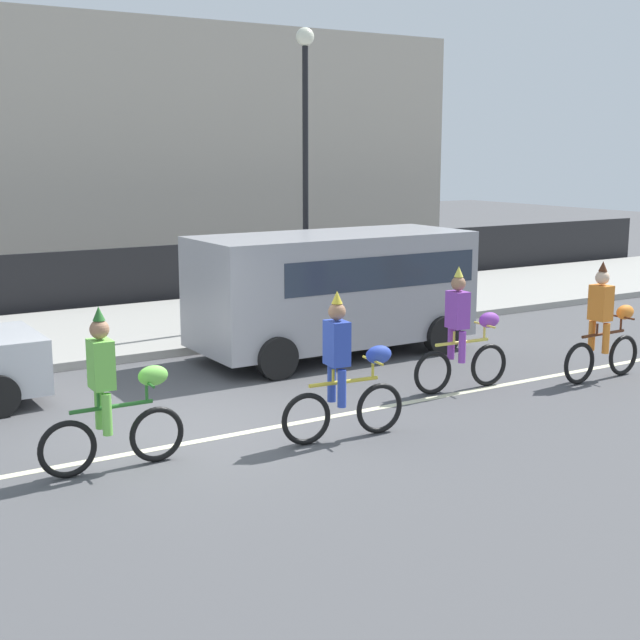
% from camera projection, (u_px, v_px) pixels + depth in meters
% --- Properties ---
extents(ground_plane, '(80.00, 80.00, 0.00)m').
position_uv_depth(ground_plane, '(188.00, 430.00, 11.72)').
color(ground_plane, '#4C4C4F').
extents(road_centre_line, '(36.00, 0.14, 0.01)m').
position_uv_depth(road_centre_line, '(204.00, 440.00, 11.30)').
color(road_centre_line, beige).
rests_on(road_centre_line, ground).
extents(sidewalk_curb, '(60.00, 5.00, 0.15)m').
position_uv_depth(sidewalk_curb, '(52.00, 338.00, 17.13)').
color(sidewalk_curb, '#9E9B93').
rests_on(sidewalk_curb, ground).
extents(fence_line, '(40.00, 0.08, 1.40)m').
position_uv_depth(fence_line, '(14.00, 286.00, 19.43)').
color(fence_line, black).
rests_on(fence_line, ground).
extents(parade_cyclist_lime, '(1.72, 0.50, 1.92)m').
position_uv_depth(parade_cyclist_lime, '(113.00, 399.00, 10.12)').
color(parade_cyclist_lime, black).
rests_on(parade_cyclist_lime, ground).
extents(parade_cyclist_cobalt, '(1.72, 0.50, 1.92)m').
position_uv_depth(parade_cyclist_cobalt, '(345.00, 375.00, 11.21)').
color(parade_cyclist_cobalt, black).
rests_on(parade_cyclist_cobalt, ground).
extents(parade_cyclist_purple, '(1.72, 0.50, 1.92)m').
position_uv_depth(parade_cyclist_purple, '(463.00, 336.00, 13.53)').
color(parade_cyclist_purple, black).
rests_on(parade_cyclist_purple, ground).
extents(parade_cyclist_orange, '(1.72, 0.50, 1.92)m').
position_uv_depth(parade_cyclist_orange, '(604.00, 328.00, 14.15)').
color(parade_cyclist_orange, black).
rests_on(parade_cyclist_orange, ground).
extents(parked_van_grey, '(5.00, 2.22, 2.18)m').
position_uv_depth(parked_van_grey, '(336.00, 284.00, 15.83)').
color(parked_van_grey, '#99999E').
rests_on(parked_van_grey, ground).
extents(street_lamp_post, '(0.36, 0.36, 5.86)m').
position_uv_depth(street_lamp_post, '(305.00, 132.00, 17.94)').
color(street_lamp_post, black).
rests_on(street_lamp_post, sidewalk_curb).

